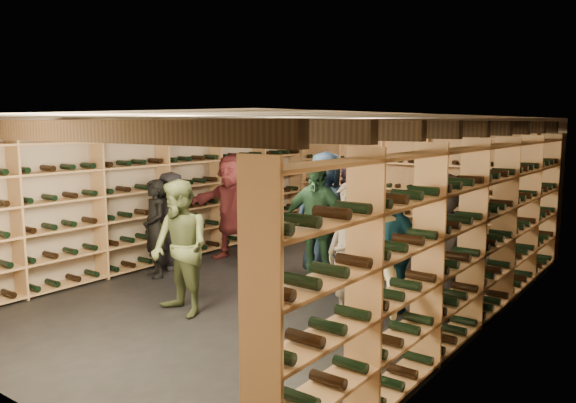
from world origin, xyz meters
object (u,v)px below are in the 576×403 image
at_px(crate_loose, 386,255).
at_px(person_8, 367,229).
at_px(crate_stack_right, 383,266).
at_px(person_12, 444,245).
at_px(person_3, 364,276).
at_px(person_10, 316,224).
at_px(person_1, 155,229).
at_px(person_5, 232,207).
at_px(person_0, 172,220).
at_px(person_7, 349,255).
at_px(person_9, 265,210).
at_px(crate_stack_left, 351,235).
at_px(person_2, 180,248).
at_px(person_4, 394,251).
at_px(person_11, 355,213).
at_px(person_6, 325,215).

relative_size(crate_loose, person_8, 0.32).
relative_size(crate_stack_right, person_12, 0.33).
bearing_deg(person_3, crate_stack_right, 136.90).
distance_m(crate_stack_right, person_10, 1.38).
xyz_separation_m(person_1, person_5, (0.17, 1.54, 0.17)).
bearing_deg(person_0, person_7, -1.34).
distance_m(person_8, person_9, 2.18).
bearing_deg(person_0, person_8, 29.13).
bearing_deg(person_5, person_3, -44.39).
bearing_deg(crate_stack_left, person_2, -93.76).
bearing_deg(person_10, person_2, -116.07).
bearing_deg(crate_stack_left, crate_loose, 27.20).
relative_size(person_7, person_9, 1.01).
distance_m(person_4, person_9, 3.25).
xyz_separation_m(person_4, person_11, (-1.28, 1.25, 0.18)).
xyz_separation_m(person_4, person_6, (-1.50, 0.74, 0.20)).
bearing_deg(crate_stack_left, person_1, -123.88).
relative_size(crate_loose, person_0, 0.32).
xyz_separation_m(crate_stack_right, person_10, (-0.55, -1.03, 0.74)).
distance_m(person_2, person_12, 3.17).
bearing_deg(person_2, person_8, 77.73).
bearing_deg(person_11, person_1, -120.25).
bearing_deg(person_2, person_7, 36.95).
relative_size(crate_stack_right, person_4, 0.38).
bearing_deg(person_0, person_12, 12.96).
bearing_deg(crate_stack_left, person_12, -38.05).
relative_size(person_4, person_12, 0.86).
distance_m(person_6, person_9, 1.60).
bearing_deg(crate_stack_left, person_3, -58.07).
bearing_deg(person_5, person_12, -23.38).
bearing_deg(person_8, person_12, -33.98).
height_order(crate_stack_left, person_5, person_5).
distance_m(crate_stack_left, person_7, 3.24).
bearing_deg(crate_loose, person_9, -149.86).
relative_size(person_1, person_6, 0.78).
bearing_deg(person_0, person_5, 77.84).
xyz_separation_m(person_3, person_6, (-1.84, 2.13, 0.15)).
height_order(crate_stack_left, person_10, person_10).
height_order(person_0, person_1, person_0).
bearing_deg(person_4, person_2, -121.34).
xyz_separation_m(person_2, person_7, (1.82, 0.88, 0.01)).
bearing_deg(person_9, person_12, 5.23).
xyz_separation_m(person_0, person_12, (4.36, 0.39, 0.09)).
height_order(person_6, person_10, person_6).
relative_size(person_2, person_7, 0.99).
xyz_separation_m(person_0, person_3, (4.12, -1.14, 0.02)).
xyz_separation_m(person_6, person_11, (0.22, 0.51, -0.02)).
relative_size(person_0, person_6, 0.81).
height_order(crate_loose, person_0, person_0).
bearing_deg(person_0, crate_stack_right, 34.28).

